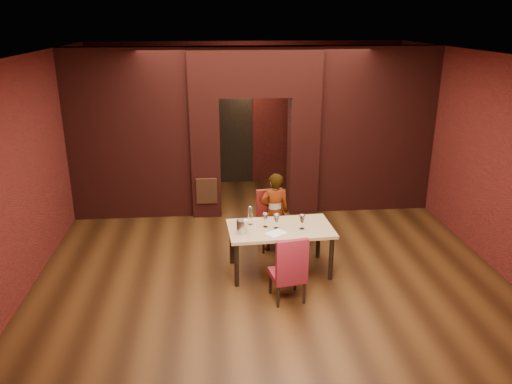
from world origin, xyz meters
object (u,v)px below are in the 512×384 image
Objects in this scene: wine_bucket at (242,226)px; wine_glass_a at (265,220)px; chair_far at (272,221)px; dining_table at (280,249)px; water_bottle at (250,215)px; chair_near at (287,267)px; potted_plant at (305,230)px; person_seated at (275,212)px; wine_glass_c at (302,222)px; wine_glass_b at (276,221)px.

wine_glass_a is at bearing 26.34° from wine_bucket.
dining_table is at bearing -96.24° from chair_far.
water_bottle is (0.15, 0.30, 0.05)m from wine_bucket.
water_bottle reaches higher than dining_table.
wine_glass_a is 0.25m from water_bottle.
dining_table is 7.89× the size of wine_bucket.
chair_near reaches higher than potted_plant.
person_seated reaches higher than wine_glass_c.
wine_glass_b is 0.42m from water_bottle.
wine_glass_c is at bearing 3.88° from wine_bucket.
wine_glass_c is at bearing -77.57° from chair_far.
wine_glass_c is at bearing -17.64° from water_bottle.
person_seated is 0.80m from wine_glass_b.
wine_glass_b is (-0.07, -0.78, 0.17)m from person_seated.
water_bottle is 0.69× the size of potted_plant.
wine_glass_b is (-0.06, 0.77, 0.36)m from chair_near.
chair_far is at bearing 59.99° from wine_bucket.
dining_table is 0.69m from water_bottle.
chair_far is 0.88m from water_bottle.
chair_near reaches higher than wine_glass_c.
chair_far is 4.54× the size of wine_glass_a.
wine_glass_a reaches higher than potted_plant.
chair_near is 0.93m from wine_glass_a.
wine_glass_b is 0.53m from wine_bucket.
wine_bucket is (-0.59, -0.89, 0.16)m from person_seated.
potted_plant is at bearing 50.97° from wine_glass_a.
chair_far is 2.32× the size of potted_plant.
person_seated is (0.02, 1.55, 0.19)m from chair_near.
water_bottle is (-0.21, 0.12, 0.04)m from wine_glass_a.
chair_near is 4.32× the size of wine_glass_b.
chair_far is 0.92m from wine_glass_b.
wine_bucket is at bearing -127.93° from chair_far.
chair_far is 4.48× the size of wine_glass_c.
wine_glass_a is at bearing -129.03° from potted_plant.
chair_near is 1.95m from potted_plant.
person_seated is 1.08m from wine_bucket.
dining_table is 7.21× the size of wine_glass_a.
person_seated reaches higher than chair_near.
potted_plant is (0.81, 1.00, -0.63)m from wine_glass_a.
water_bottle is 1.51m from potted_plant.
potted_plant is (0.58, 0.29, -0.46)m from person_seated.
wine_glass_a is at bearing 157.98° from wine_glass_b.
potted_plant is (1.17, 1.18, -0.62)m from wine_bucket.
chair_far is 1.17m from wine_bucket.
wine_bucket is 0.47× the size of potted_plant.
dining_table is 5.33× the size of water_bottle.
chair_near is at bearing -108.00° from potted_plant.
wine_glass_a is 0.17m from wine_glass_b.
dining_table is 0.84m from chair_far.
dining_table is 0.48m from wine_glass_b.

